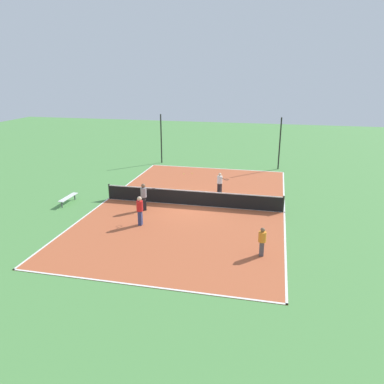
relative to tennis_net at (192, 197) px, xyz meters
The scene contains 12 objects.
ground_plane 0.54m from the tennis_net, ahead, with size 80.00×80.00×0.00m, color #518E47.
court_surface 0.53m from the tennis_net, ahead, with size 11.59×19.27×0.02m.
tennis_net is the anchor object (origin of this frame).
bench 7.99m from the tennis_net, 169.85° to the right, with size 0.36×1.87×0.45m.
player_coach_red 4.31m from the tennis_net, 119.28° to the right, with size 0.37×0.94×1.66m.
player_near_white 3.06m from the tennis_net, 63.46° to the left, with size 0.97×0.77×1.48m.
player_center_orange 7.52m from the tennis_net, 51.92° to the right, with size 0.39×0.39×1.39m.
player_baseline_gray 3.10m from the tennis_net, 150.21° to the right, with size 0.97×0.75×1.70m.
tennis_ball_near_net 7.62m from the tennis_net, 102.69° to the left, with size 0.07×0.07×0.07m, color #CCE033.
tennis_ball_right_alley 7.49m from the tennis_net, 107.80° to the left, with size 0.07×0.07×0.07m, color #CCE033.
fence_post_back_left 12.04m from the tennis_net, 116.37° to the left, with size 0.12×0.12×4.46m.
fence_post_back_right 12.04m from the tennis_net, 63.63° to the left, with size 0.12×0.12×4.46m.
Camera 1 is at (4.93, -21.86, 8.21)m, focal length 35.00 mm.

